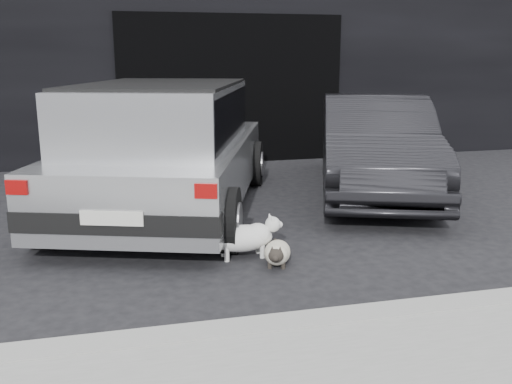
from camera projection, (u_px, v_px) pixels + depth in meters
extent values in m
plane|color=black|center=(217.00, 229.00, 6.40)|extent=(80.00, 80.00, 0.00)
cube|color=black|center=(212.00, 25.00, 11.71)|extent=(34.00, 4.00, 5.00)
cube|color=black|center=(232.00, 90.00, 10.09)|extent=(4.00, 0.10, 2.60)
cube|color=gray|center=(414.00, 313.00, 4.16)|extent=(18.00, 0.25, 0.12)
cube|color=#B1B3B6|center=(168.00, 168.00, 7.07)|extent=(3.17, 4.65, 0.68)
cube|color=#B1B3B6|center=(162.00, 115.00, 6.70)|extent=(2.49, 3.23, 0.68)
cube|color=black|center=(162.00, 115.00, 6.70)|extent=(2.47, 3.13, 0.55)
cube|color=black|center=(115.00, 223.00, 5.10)|extent=(1.88, 0.78, 0.20)
cube|color=black|center=(199.00, 149.00, 9.08)|extent=(1.88, 0.78, 0.20)
cube|color=silver|center=(112.00, 218.00, 4.99)|extent=(0.54, 0.20, 0.13)
cube|color=#8C0707|center=(17.00, 187.00, 5.01)|extent=(0.20, 0.09, 0.13)
cube|color=#8C0707|center=(206.00, 191.00, 4.87)|extent=(0.20, 0.09, 0.13)
cube|color=black|center=(161.00, 84.00, 6.61)|extent=(2.40, 2.96, 0.03)
cylinder|color=black|center=(43.00, 216.00, 5.71)|extent=(0.44, 0.70, 0.66)
cylinder|color=slate|center=(30.00, 216.00, 5.72)|extent=(0.14, 0.35, 0.36)
cylinder|color=black|center=(226.00, 220.00, 5.56)|extent=(0.44, 0.70, 0.66)
cylinder|color=slate|center=(240.00, 221.00, 5.55)|extent=(0.14, 0.35, 0.36)
cylinder|color=black|center=(131.00, 162.00, 8.62)|extent=(0.44, 0.70, 0.66)
cylinder|color=slate|center=(123.00, 161.00, 8.63)|extent=(0.14, 0.35, 0.36)
cylinder|color=black|center=(253.00, 164.00, 8.47)|extent=(0.44, 0.70, 0.66)
cylinder|color=slate|center=(262.00, 164.00, 8.46)|extent=(0.14, 0.35, 0.36)
imported|color=black|center=(375.00, 145.00, 7.92)|extent=(2.73, 4.33, 1.35)
ellipsoid|color=beige|center=(277.00, 252.00, 5.31)|extent=(0.39, 0.54, 0.19)
ellipsoid|color=beige|center=(277.00, 254.00, 5.19)|extent=(0.27, 0.27, 0.18)
ellipsoid|color=black|center=(276.00, 256.00, 5.06)|extent=(0.17, 0.16, 0.12)
sphere|color=black|center=(276.00, 259.00, 5.01)|extent=(0.06, 0.06, 0.06)
cone|color=black|center=(280.00, 249.00, 5.06)|extent=(0.06, 0.07, 0.07)
cone|color=black|center=(272.00, 249.00, 5.06)|extent=(0.06, 0.07, 0.07)
cylinder|color=black|center=(283.00, 266.00, 5.19)|extent=(0.04, 0.04, 0.06)
cylinder|color=black|center=(270.00, 265.00, 5.20)|extent=(0.04, 0.04, 0.06)
cylinder|color=black|center=(284.00, 255.00, 5.47)|extent=(0.04, 0.04, 0.06)
cylinder|color=black|center=(272.00, 254.00, 5.48)|extent=(0.04, 0.04, 0.06)
cylinder|color=black|center=(279.00, 246.00, 5.58)|extent=(0.04, 0.27, 0.08)
ellipsoid|color=silver|center=(243.00, 238.00, 5.45)|extent=(0.60, 0.32, 0.26)
ellipsoid|color=silver|center=(257.00, 234.00, 5.49)|extent=(0.27, 0.27, 0.22)
ellipsoid|color=silver|center=(273.00, 224.00, 5.51)|extent=(0.16, 0.17, 0.15)
sphere|color=silver|center=(279.00, 225.00, 5.53)|extent=(0.07, 0.07, 0.07)
cone|color=silver|center=(270.00, 216.00, 5.53)|extent=(0.07, 0.06, 0.08)
cone|color=silver|center=(272.00, 219.00, 5.45)|extent=(0.07, 0.06, 0.08)
cylinder|color=silver|center=(258.00, 246.00, 5.60)|extent=(0.05, 0.05, 0.15)
cylinder|color=silver|center=(262.00, 250.00, 5.46)|extent=(0.05, 0.05, 0.15)
cylinder|color=silver|center=(223.00, 249.00, 5.50)|extent=(0.05, 0.05, 0.15)
cylinder|color=silver|center=(227.00, 254.00, 5.36)|extent=(0.05, 0.05, 0.15)
cylinder|color=silver|center=(210.00, 247.00, 5.38)|extent=(0.32, 0.16, 0.10)
ellipsoid|color=gray|center=(232.00, 237.00, 5.39)|extent=(0.22, 0.17, 0.11)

